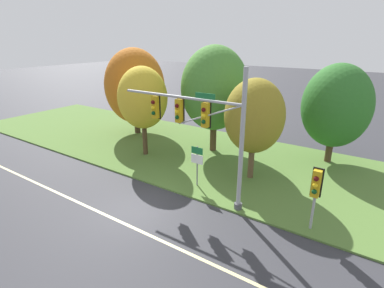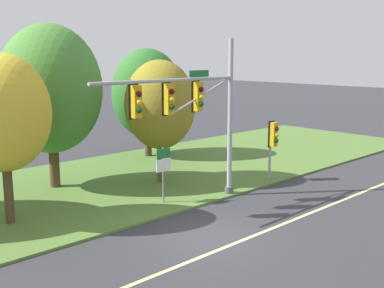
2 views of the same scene
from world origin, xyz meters
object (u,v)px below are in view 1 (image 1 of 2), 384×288
at_px(route_sign_post, 197,160).
at_px(tree_tall_centre, 336,106).
at_px(tree_left_of_mast, 143,98).
at_px(tree_behind_signpost, 214,89).
at_px(traffic_signal_mast, 201,123).
at_px(tree_nearest_road, 135,86).
at_px(pedestrian_signal_near_kerb, 316,187).
at_px(tree_mid_verge, 254,116).

distance_m(route_sign_post, tree_tall_centre, 10.15).
xyz_separation_m(tree_left_of_mast, tree_tall_centre, (11.50, 6.08, -0.27)).
xyz_separation_m(tree_behind_signpost, tree_tall_centre, (7.78, 2.56, -0.78)).
distance_m(traffic_signal_mast, route_sign_post, 2.88).
distance_m(tree_nearest_road, tree_left_of_mast, 5.55).
bearing_deg(tree_left_of_mast, tree_nearest_road, 139.66).
bearing_deg(tree_left_of_mast, tree_behind_signpost, 43.39).
bearing_deg(tree_behind_signpost, tree_tall_centre, 18.23).
height_order(tree_nearest_road, tree_left_of_mast, tree_nearest_road).
height_order(pedestrian_signal_near_kerb, tree_behind_signpost, tree_behind_signpost).
relative_size(tree_nearest_road, tree_tall_centre, 1.11).
relative_size(tree_nearest_road, tree_mid_verge, 1.22).
distance_m(tree_nearest_road, tree_mid_verge, 12.60).
bearing_deg(route_sign_post, traffic_signal_mast, -49.40).
relative_size(tree_behind_signpost, tree_mid_verge, 1.27).
relative_size(tree_left_of_mast, tree_mid_verge, 1.05).
height_order(tree_behind_signpost, tree_tall_centre, tree_behind_signpost).
height_order(tree_left_of_mast, tree_mid_verge, tree_left_of_mast).
bearing_deg(route_sign_post, tree_tall_centre, 55.43).
bearing_deg(tree_nearest_road, tree_behind_signpost, -0.53).
bearing_deg(traffic_signal_mast, tree_behind_signpost, 114.66).
relative_size(route_sign_post, tree_tall_centre, 0.36).
xyz_separation_m(pedestrian_signal_near_kerb, tree_mid_verge, (-4.42, 3.58, 1.70)).
relative_size(pedestrian_signal_near_kerb, tree_left_of_mast, 0.47).
xyz_separation_m(traffic_signal_mast, tree_tall_centre, (4.76, 9.13, -0.24)).
distance_m(traffic_signal_mast, tree_tall_centre, 10.30).
relative_size(pedestrian_signal_near_kerb, route_sign_post, 1.25).
bearing_deg(tree_tall_centre, tree_mid_verge, -122.78).
bearing_deg(pedestrian_signal_near_kerb, tree_mid_verge, 141.00).
relative_size(traffic_signal_mast, tree_nearest_road, 1.00).
xyz_separation_m(route_sign_post, tree_left_of_mast, (-5.89, 2.06, 2.60)).
distance_m(route_sign_post, tree_left_of_mast, 6.76).
distance_m(tree_behind_signpost, tree_mid_verge, 5.22).
height_order(traffic_signal_mast, tree_behind_signpost, tree_behind_signpost).
relative_size(route_sign_post, tree_mid_verge, 0.40).
bearing_deg(traffic_signal_mast, tree_mid_verge, 70.94).
distance_m(pedestrian_signal_near_kerb, route_sign_post, 6.64).
distance_m(traffic_signal_mast, tree_mid_verge, 3.97).
bearing_deg(tree_mid_verge, traffic_signal_mast, -109.06).
bearing_deg(tree_nearest_road, tree_tall_centre, 8.98).
bearing_deg(tree_tall_centre, route_sign_post, -124.57).
xyz_separation_m(tree_mid_verge, tree_tall_centre, (3.47, 5.38, 0.05)).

